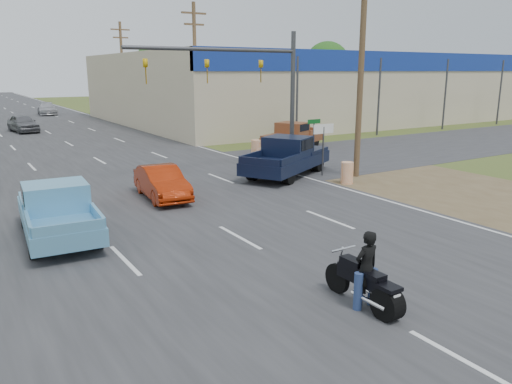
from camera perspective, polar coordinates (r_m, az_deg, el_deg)
ground at (r=10.03m, az=22.90°, el=-17.58°), size 200.00×200.00×0.00m
main_road at (r=45.55m, az=-22.68°, el=6.32°), size 15.00×180.00×0.02m
cross_road at (r=24.35m, az=-13.81°, el=1.40°), size 120.00×10.00×0.02m
dirt_verge at (r=24.00m, az=18.86°, el=0.87°), size 8.00×18.00×0.01m
big_box_store at (r=59.48m, az=9.62°, el=11.85°), size 50.00×28.10×6.60m
utility_pole_1 at (r=24.40m, az=11.94°, el=14.09°), size 2.00×0.28×10.00m
utility_pole_2 at (r=39.44m, az=-6.96°, el=14.02°), size 2.00×0.28×10.00m
utility_pole_3 at (r=56.25m, az=-15.01°, el=13.54°), size 2.00×0.28×10.00m
tree_3 at (r=97.27m, az=8.12°, el=14.25°), size 8.40×8.40×10.40m
tree_5 at (r=106.44m, az=-11.80°, el=13.87°), size 7.98×7.98×9.88m
barrel_0 at (r=23.09m, az=10.37°, el=2.16°), size 0.56×0.56×1.00m
barrel_1 at (r=30.02m, az=-0.02°, el=5.02°), size 0.56×0.56×1.00m
lane_sign at (r=24.48m, az=7.71°, el=6.23°), size 1.20×0.08×2.52m
street_name_sign at (r=26.05m, az=6.60°, el=6.06°), size 0.80×0.08×2.61m
signal_mast at (r=25.35m, az=-0.79°, el=13.18°), size 9.12×0.40×7.00m
red_convertible at (r=20.37m, az=-10.71°, el=1.04°), size 1.71×4.04×1.30m
motorcycle at (r=11.16m, az=12.62°, el=-10.53°), size 0.70×2.26×1.15m
rider at (r=11.08m, az=12.48°, el=-8.93°), size 0.60×0.40×1.65m
blue_pickup at (r=16.54m, az=-21.79°, el=-1.90°), size 2.33×5.27×1.71m
navy_pickup at (r=24.54m, az=3.67°, el=4.15°), size 6.14×4.75×1.92m
brown_pickup at (r=33.22m, az=4.13°, el=6.46°), size 5.55×3.97×1.72m
distant_car_grey at (r=46.43m, az=-25.08°, el=7.11°), size 2.34×4.52×1.47m
distant_car_silver at (r=63.97m, az=-22.78°, el=8.76°), size 2.36×4.95×1.39m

